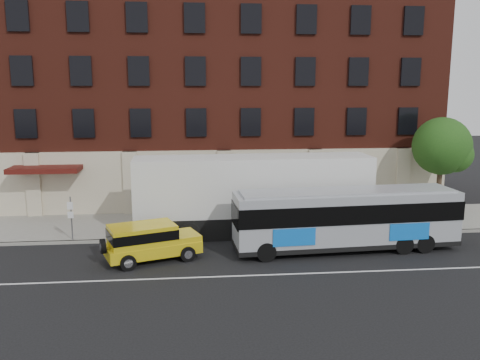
{
  "coord_description": "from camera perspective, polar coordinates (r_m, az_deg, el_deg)",
  "views": [
    {
      "loc": [
        -2.07,
        -20.45,
        8.26
      ],
      "look_at": [
        0.44,
        5.5,
        3.37
      ],
      "focal_mm": 37.72,
      "sensor_mm": 36.0,
      "label": 1
    }
  ],
  "objects": [
    {
      "name": "sidewalk",
      "position": [
        30.64,
        -1.45,
        -4.88
      ],
      "size": [
        60.0,
        6.0,
        0.15
      ],
      "primitive_type": "cube",
      "color": "#99978B",
      "rests_on": "ground"
    },
    {
      "name": "ground",
      "position": [
        22.15,
        0.25,
        -11.27
      ],
      "size": [
        120.0,
        120.0,
        0.0
      ],
      "primitive_type": "plane",
      "color": "black",
      "rests_on": "ground"
    },
    {
      "name": "street_tree",
      "position": [
        33.98,
        21.91,
        3.34
      ],
      "size": [
        3.6,
        3.6,
        6.2
      ],
      "color": "#39281C",
      "rests_on": "sidewalk"
    },
    {
      "name": "city_bus",
      "position": [
        26.07,
        11.95,
        -4.13
      ],
      "size": [
        11.54,
        3.16,
        3.13
      ],
      "color": "#94989E",
      "rests_on": "ground"
    },
    {
      "name": "shipping_container",
      "position": [
        28.32,
        1.52,
        -1.79
      ],
      "size": [
        13.25,
        3.14,
        4.39
      ],
      "color": "black",
      "rests_on": "ground"
    },
    {
      "name": "building",
      "position": [
        37.43,
        -2.39,
        9.58
      ],
      "size": [
        30.0,
        12.1,
        15.0
      ],
      "color": "#581F15",
      "rests_on": "sidewalk"
    },
    {
      "name": "lane_line",
      "position": [
        22.61,
        0.12,
        -10.78
      ],
      "size": [
        60.0,
        0.12,
        0.01
      ],
      "primitive_type": "cube",
      "color": "silver",
      "rests_on": "ground"
    },
    {
      "name": "kerb",
      "position": [
        27.77,
        -1.0,
        -6.52
      ],
      "size": [
        60.0,
        0.25,
        0.15
      ],
      "primitive_type": "cube",
      "color": "#99978B",
      "rests_on": "ground"
    },
    {
      "name": "yellow_suv",
      "position": [
        24.55,
        -10.33,
        -6.69
      ],
      "size": [
        4.81,
        3.22,
        1.79
      ],
      "color": "gold",
      "rests_on": "ground"
    },
    {
      "name": "sign_pole",
      "position": [
        28.2,
        -18.57,
        -3.92
      ],
      "size": [
        0.3,
        0.2,
        2.5
      ],
      "color": "slate",
      "rests_on": "ground"
    }
  ]
}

